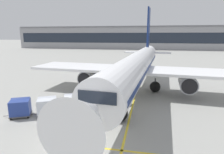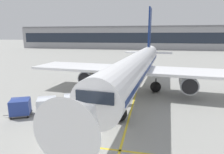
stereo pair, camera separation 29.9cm
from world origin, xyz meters
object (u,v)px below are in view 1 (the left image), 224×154
ground_crew_wingwalker (76,97)px  safety_cone_engine_keepout (93,92)px  baggage_cart_second (47,106)px  ground_crew_by_loader (106,97)px  baggage_cart_lead (74,103)px  belt_loader (98,98)px  baggage_cart_third (20,107)px  ground_crew_marshaller (100,98)px  ground_crew_by_carts (87,103)px  parked_airplane (136,67)px  safety_cone_wingtip (94,91)px

ground_crew_wingwalker → safety_cone_engine_keepout: bearing=77.5°
baggage_cart_second → ground_crew_by_loader: 6.84m
ground_crew_wingwalker → baggage_cart_lead: bearing=-74.8°
belt_loader → baggage_cart_third: size_ratio=1.91×
ground_crew_marshaller → safety_cone_engine_keepout: ground_crew_marshaller is taller
ground_crew_by_carts → belt_loader: bearing=70.1°
baggage_cart_third → ground_crew_by_loader: bearing=32.0°
baggage_cart_lead → safety_cone_engine_keepout: 6.37m
parked_airplane → ground_crew_by_carts: size_ratio=23.62×
baggage_cart_second → ground_crew_marshaller: baggage_cart_second is taller
belt_loader → baggage_cart_lead: size_ratio=1.91×
safety_cone_wingtip → belt_loader: bearing=-68.4°
ground_crew_by_loader → baggage_cart_second: bearing=-143.1°
ground_crew_wingwalker → parked_airplane: bearing=44.2°
parked_airplane → belt_loader: size_ratio=7.71×
baggage_cart_lead → baggage_cart_second: (-2.36, -1.50, 0.00)m
baggage_cart_lead → ground_crew_wingwalker: size_ratio=1.60×
baggage_cart_lead → ground_crew_wingwalker: bearing=105.2°
ground_crew_by_carts → safety_cone_engine_keepout: (-1.10, 6.02, -0.68)m
baggage_cart_second → baggage_cart_third: (-2.54, -0.88, 0.00)m
ground_crew_wingwalker → safety_cone_engine_keepout: 4.49m
ground_crew_by_loader → ground_crew_by_carts: same height
ground_crew_wingwalker → safety_cone_wingtip: 5.06m
belt_loader → ground_crew_by_carts: (-0.72, -1.98, 0.14)m
parked_airplane → ground_crew_wingwalker: parked_airplane is taller
baggage_cart_second → safety_cone_wingtip: size_ratio=3.64×
baggage_cart_second → ground_crew_by_loader: (5.47, 4.11, -0.00)m
parked_airplane → baggage_cart_third: parked_airplane is taller
ground_crew_by_loader → ground_crew_by_carts: 2.80m
ground_crew_marshaller → ground_crew_wingwalker: size_ratio=1.00×
ground_crew_wingwalker → baggage_cart_second: bearing=-117.6°
ground_crew_by_loader → ground_crew_wingwalker: (-3.65, -0.62, 0.00)m
parked_airplane → baggage_cart_lead: bearing=-126.1°
parked_airplane → safety_cone_wingtip: (-5.89, -1.71, -3.45)m
ground_crew_by_loader → ground_crew_marshaller: same height
parked_airplane → baggage_cart_second: 13.62m
ground_crew_by_carts → ground_crew_wingwalker: size_ratio=1.00×
belt_loader → safety_cone_wingtip: belt_loader is taller
baggage_cart_second → baggage_cart_third: same height
baggage_cart_second → parked_airplane: bearing=49.5°
baggage_cart_third → safety_cone_engine_keepout: size_ratio=4.21×
baggage_cart_second → ground_crew_wingwalker: 3.93m
baggage_cart_lead → ground_crew_by_loader: baggage_cart_lead is taller
ground_crew_by_carts → baggage_cart_second: bearing=-155.1°
safety_cone_engine_keepout → parked_airplane: bearing=21.5°
belt_loader → ground_crew_wingwalker: (-2.78, -0.30, 0.14)m
baggage_cart_second → safety_cone_wingtip: bearing=71.9°
parked_airplane → baggage_cart_third: 15.96m
ground_crew_marshaller → ground_crew_wingwalker: bearing=-177.4°
ground_crew_by_carts → safety_cone_engine_keepout: ground_crew_by_carts is taller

